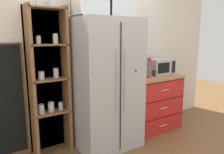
{
  "coord_description": "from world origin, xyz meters",
  "views": [
    {
      "loc": [
        -1.55,
        -2.56,
        1.58
      ],
      "look_at": [
        0.1,
        -0.0,
        0.99
      ],
      "focal_mm": 35.05,
      "sensor_mm": 36.0,
      "label": 1
    }
  ],
  "objects": [
    {
      "name": "mug_cream",
      "position": [
        0.94,
        0.11,
        0.96
      ],
      "size": [
        0.11,
        0.08,
        0.09
      ],
      "color": "silver",
      "rests_on": "counter_cabinet"
    },
    {
      "name": "refrigerator",
      "position": [
        0.0,
        -0.0,
        0.9
      ],
      "size": [
        0.87,
        0.73,
        1.8
      ],
      "color": "#B7BABF",
      "rests_on": "ground"
    },
    {
      "name": "chalkboard_menu",
      "position": [
        -1.31,
        0.33,
        0.75
      ],
      "size": [
        0.6,
        0.04,
        1.49
      ],
      "color": "brown",
      "rests_on": "ground"
    },
    {
      "name": "counter_cabinet",
      "position": [
        0.93,
        0.06,
        0.46
      ],
      "size": [
        0.95,
        0.61,
        0.92
      ],
      "color": "red",
      "rests_on": "ground"
    },
    {
      "name": "ground_plane",
      "position": [
        0.0,
        0.0,
        0.0
      ],
      "size": [
        10.72,
        10.72,
        0.0
      ],
      "primitive_type": "plane",
      "color": "brown"
    },
    {
      "name": "pantry_shelf_column",
      "position": [
        -0.72,
        0.29,
        1.01
      ],
      "size": [
        0.53,
        0.29,
        2.06
      ],
      "color": "brown",
      "rests_on": "ground"
    },
    {
      "name": "microwave",
      "position": [
        1.14,
        0.11,
        1.05
      ],
      "size": [
        0.44,
        0.33,
        0.26
      ],
      "color": "#B7BABF",
      "rests_on": "counter_cabinet"
    },
    {
      "name": "coffee_maker",
      "position": [
        0.7,
        0.07,
        1.07
      ],
      "size": [
        0.17,
        0.2,
        0.31
      ],
      "color": "red",
      "rests_on": "counter_cabinet"
    },
    {
      "name": "bottle_amber",
      "position": [
        0.54,
        0.04,
        1.05
      ],
      "size": [
        0.06,
        0.06,
        0.29
      ],
      "color": "brown",
      "rests_on": "counter_cabinet"
    },
    {
      "name": "mug_charcoal",
      "position": [
        0.94,
        0.0,
        0.97
      ],
      "size": [
        0.12,
        0.09,
        0.1
      ],
      "color": "#2D2D33",
      "rests_on": "counter_cabinet"
    },
    {
      "name": "wall_back_cream",
      "position": [
        0.0,
        0.4,
        1.27
      ],
      "size": [
        5.02,
        0.1,
        2.55
      ],
      "primitive_type": "cube",
      "color": "silver",
      "rests_on": "ground"
    }
  ]
}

